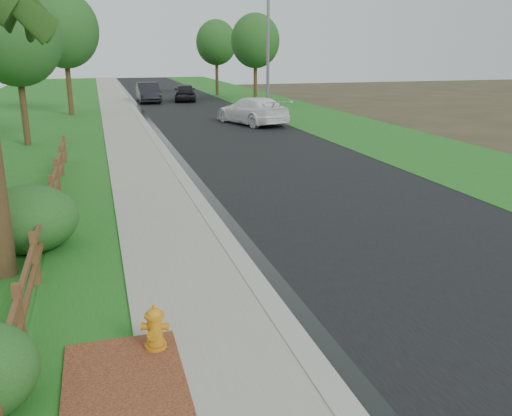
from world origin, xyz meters
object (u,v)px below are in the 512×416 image
object	(u,v)px
fire_hydrant	(155,328)
white_suv	(252,111)
streetlight	(265,26)
dark_car_mid	(185,92)
ranch_fence	(49,205)

from	to	relation	value
fire_hydrant	white_suv	bearing A→B (deg)	70.91
fire_hydrant	streetlight	distance (m)	29.86
dark_car_mid	fire_hydrant	bearing A→B (deg)	88.48
ranch_fence	streetlight	xyz separation A→B (m)	(12.11, 20.94, 5.09)
ranch_fence	fire_hydrant	size ratio (longest dim) A/B	24.32
white_suv	dark_car_mid	distance (m)	15.89
fire_hydrant	white_suv	world-z (taller)	white_suv
ranch_fence	white_suv	distance (m)	20.13
ranch_fence	fire_hydrant	bearing A→B (deg)	-74.01
ranch_fence	streetlight	bearing A→B (deg)	59.96
white_suv	dark_car_mid	bearing A→B (deg)	-102.85
fire_hydrant	white_suv	distance (m)	25.38
ranch_fence	streetlight	world-z (taller)	streetlight
white_suv	dark_car_mid	xyz separation A→B (m)	(-1.47, 15.82, -0.05)
white_suv	dark_car_mid	size ratio (longest dim) A/B	1.25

